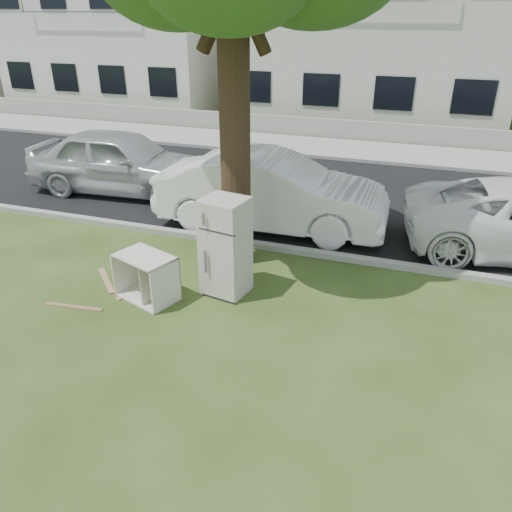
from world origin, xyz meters
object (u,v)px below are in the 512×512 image
(fridge, at_px, (226,247))
(cabinet, at_px, (146,277))
(car_left, at_px, (121,161))
(car_center, at_px, (272,192))

(fridge, xyz_separation_m, cabinet, (-1.18, -0.64, -0.45))
(fridge, bearing_deg, cabinet, -142.04)
(car_left, bearing_deg, car_center, -106.96)
(car_center, height_order, car_left, car_left)
(car_center, xyz_separation_m, car_left, (-4.45, 1.01, 0.00))
(car_left, bearing_deg, fridge, -135.22)
(fridge, bearing_deg, car_center, 102.13)
(cabinet, bearing_deg, fridge, 47.94)
(car_center, bearing_deg, car_left, 75.03)
(fridge, distance_m, car_left, 6.07)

